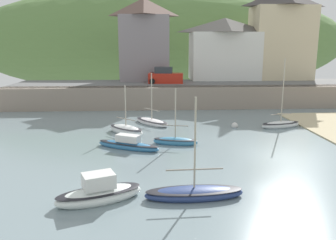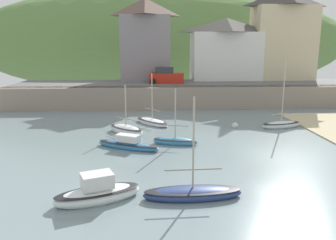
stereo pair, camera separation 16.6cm
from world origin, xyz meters
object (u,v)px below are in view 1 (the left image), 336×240
Objects in this scene: waterfront_building_centre at (224,49)px; waterfront_building_right at (281,35)px; fishing_boat_green at (152,122)px; mooring_buoy at (235,126)px; sailboat_tall_mast at (175,141)px; sailboat_white_hull at (126,130)px; parked_car_near_slipway at (165,76)px; church_with_spire at (265,19)px; sailboat_far_left at (281,124)px; waterfront_building_left at (144,39)px; dinghy_open_wooden at (194,193)px; rowboat_small_beached at (99,193)px; sailboat_nearest_shore at (128,145)px.

waterfront_building_centre is 0.79× the size of waterfront_building_right.
fishing_boat_green reaches higher than mooring_buoy.
sailboat_white_hull is at bearing 151.75° from sailboat_tall_mast.
sailboat_tall_mast is 0.96× the size of parked_car_near_slipway.
church_with_spire is 3.95× the size of sailboat_white_hull.
sailboat_tall_mast is 7.22m from mooring_buoy.
sailboat_white_hull is at bearing -128.57° from church_with_spire.
waterfront_building_centre is 2.28× the size of sailboat_white_hull.
sailboat_far_left is 11.05× the size of mooring_buoy.
waterfront_building_centre is 18.94m from mooring_buoy.
sailboat_far_left is (11.65, -17.79, -7.40)m from waterfront_building_left.
sailboat_white_hull is at bearing -97.99° from parked_car_near_slipway.
waterfront_building_right reaches higher than mooring_buoy.
waterfront_building_centre reaches higher than parked_car_near_slipway.
waterfront_building_right is at bearing 68.28° from sailboat_tall_mast.
church_with_spire reaches higher than waterfront_building_right.
sailboat_far_left reaches higher than dinghy_open_wooden.
dinghy_open_wooden is (-8.06, -31.05, -6.22)m from waterfront_building_centre.
sailboat_far_left is at bearing -86.44° from waterfront_building_centre.
sailboat_far_left is at bearing -56.78° from waterfront_building_left.
waterfront_building_left is 19.26× the size of mooring_buoy.
waterfront_building_left is 20.57m from sailboat_white_hull.
sailboat_tall_mast is at bearing 43.04° from rowboat_small_beached.
sailboat_tall_mast reaches higher than sailboat_white_hull.
fishing_boat_green is 1.08× the size of parked_car_near_slipway.
dinghy_open_wooden is at bearing -104.56° from waterfront_building_centre.
mooring_buoy is (-9.40, -21.65, -10.41)m from church_with_spire.
waterfront_building_centre is 1.92× the size of dinghy_open_wooden.
waterfront_building_left is 23.71m from sailboat_tall_mast.
waterfront_building_centre reaches higher than dinghy_open_wooden.
waterfront_building_left is at bearing 113.91° from sailboat_nearest_shore.
rowboat_small_beached is 7.66× the size of mooring_buoy.
mooring_buoy is at bearing 163.02° from sailboat_far_left.
sailboat_nearest_shore is 1.06× the size of parked_car_near_slipway.
waterfront_building_right reaches higher than waterfront_building_left.
church_with_spire reaches higher than sailboat_far_left.
rowboat_small_beached is 1.01× the size of sailboat_tall_mast.
sailboat_nearest_shore is at bearing -92.32° from waterfront_building_left.
sailboat_tall_mast is at bearing -168.66° from sailboat_far_left.
waterfront_building_left is at bearing 180.00° from waterfront_building_right.
waterfront_building_left is 2.53× the size of sailboat_tall_mast.
rowboat_small_beached is 0.90× the size of sailboat_nearest_shore.
waterfront_building_left reaches higher than sailboat_far_left.
church_with_spire is at bearing 101.88° from fishing_boat_green.
sailboat_far_left reaches higher than sailboat_nearest_shore.
sailboat_tall_mast reaches higher than mooring_buoy.
waterfront_building_right is 31.09m from sailboat_nearest_shore.
waterfront_building_centre is 23.37m from sailboat_white_hull.
mooring_buoy is at bearing 53.87° from sailboat_white_hull.
waterfront_building_left is at bearing -166.86° from church_with_spire.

